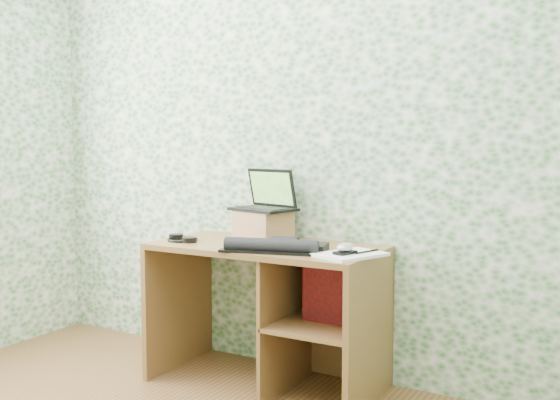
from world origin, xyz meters
The scene contains 10 objects.
wall_back centered at (0.00, 1.75, 1.30)m, with size 3.50×3.50×0.00m, color silver.
desk centered at (0.08, 1.47, 0.48)m, with size 1.20×0.60×0.75m.
riser centered at (-0.10, 1.58, 0.83)m, with size 0.27×0.22×0.16m, color #986A44.
laptop centered at (-0.10, 1.62, 0.96)m, with size 0.39×0.32×0.23m.
keyboard centered at (0.15, 1.30, 0.77)m, with size 0.51×0.37×0.07m.
headphones centered at (-0.47, 1.33, 0.76)m, with size 0.22×0.22×0.03m.
notepad centered at (0.52, 1.34, 0.76)m, with size 0.22×0.31×0.01m, color white.
mouse centered at (0.51, 1.31, 0.78)m, with size 0.07×0.12×0.04m, color #BDBDBF.
pen centered at (0.58, 1.40, 0.77)m, with size 0.01×0.01×0.15m, color black.
red_box centered at (0.37, 1.44, 0.55)m, with size 0.27×0.09×0.32m, color #A00E12.
Camera 1 is at (1.65, -1.34, 1.27)m, focal length 40.00 mm.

